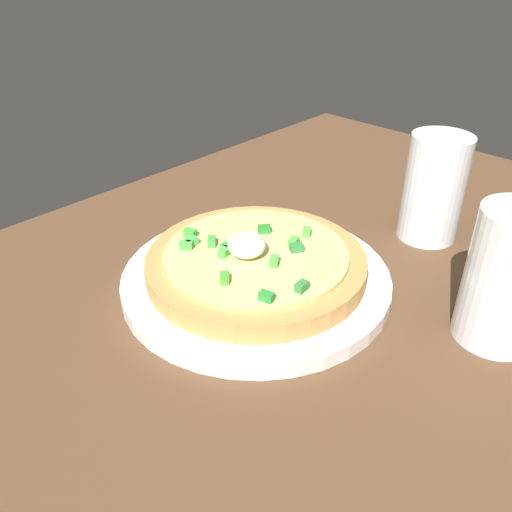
% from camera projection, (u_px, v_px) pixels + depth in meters
% --- Properties ---
extents(dining_table, '(1.15, 0.79, 0.03)m').
position_uv_depth(dining_table, '(291.00, 356.00, 0.48)').
color(dining_table, brown).
rests_on(dining_table, ground).
extents(plate, '(0.27, 0.27, 0.02)m').
position_uv_depth(plate, '(256.00, 279.00, 0.54)').
color(plate, white).
rests_on(plate, dining_table).
extents(pizza, '(0.22, 0.22, 0.05)m').
position_uv_depth(pizza, '(256.00, 262.00, 0.53)').
color(pizza, '#BE8B49').
rests_on(pizza, plate).
extents(cup_near, '(0.07, 0.07, 0.12)m').
position_uv_depth(cup_near, '(506.00, 285.00, 0.45)').
color(cup_near, silver).
rests_on(cup_near, dining_table).
extents(cup_far, '(0.07, 0.07, 0.12)m').
position_uv_depth(cup_far, '(433.00, 193.00, 0.60)').
color(cup_far, silver).
rests_on(cup_far, dining_table).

